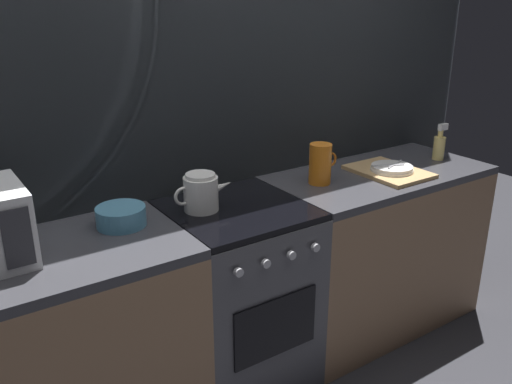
% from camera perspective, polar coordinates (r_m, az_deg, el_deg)
% --- Properties ---
extents(ground_plane, '(8.00, 8.00, 0.00)m').
position_cam_1_polar(ground_plane, '(2.84, -1.83, -18.73)').
color(ground_plane, '#2D2D33').
extents(back_wall, '(3.60, 0.05, 2.40)m').
position_cam_1_polar(back_wall, '(2.55, -6.05, 6.91)').
color(back_wall, gray).
rests_on(back_wall, ground_plane).
extents(counter_left, '(1.20, 0.60, 0.90)m').
position_cam_1_polar(counter_left, '(2.31, -22.01, -16.69)').
color(counter_left, '#997251').
rests_on(counter_left, ground_plane).
extents(stove_unit, '(0.60, 0.63, 0.90)m').
position_cam_1_polar(stove_unit, '(2.58, -1.93, -10.96)').
color(stove_unit, '#4C4C51').
rests_on(stove_unit, ground_plane).
extents(counter_right, '(1.20, 0.60, 0.90)m').
position_cam_1_polar(counter_right, '(3.09, 12.38, -5.83)').
color(counter_right, '#997251').
rests_on(counter_right, ground_plane).
extents(kettle, '(0.28, 0.15, 0.17)m').
position_cam_1_polar(kettle, '(2.33, -5.82, -0.05)').
color(kettle, white).
rests_on(kettle, stove_unit).
extents(mixing_bowl, '(0.20, 0.20, 0.08)m').
position_cam_1_polar(mixing_bowl, '(2.24, -14.09, -2.51)').
color(mixing_bowl, teal).
rests_on(mixing_bowl, counter_left).
extents(pitcher, '(0.16, 0.11, 0.20)m').
position_cam_1_polar(pitcher, '(2.66, 6.83, 2.99)').
color(pitcher, orange).
rests_on(pitcher, counter_right).
extents(dish_pile, '(0.30, 0.40, 0.06)m').
position_cam_1_polar(dish_pile, '(2.89, 13.96, 2.24)').
color(dish_pile, tan).
rests_on(dish_pile, counter_right).
extents(spray_bottle, '(0.08, 0.06, 0.20)m').
position_cam_1_polar(spray_bottle, '(3.21, 18.81, 4.67)').
color(spray_bottle, '#E5CC72').
rests_on(spray_bottle, counter_right).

